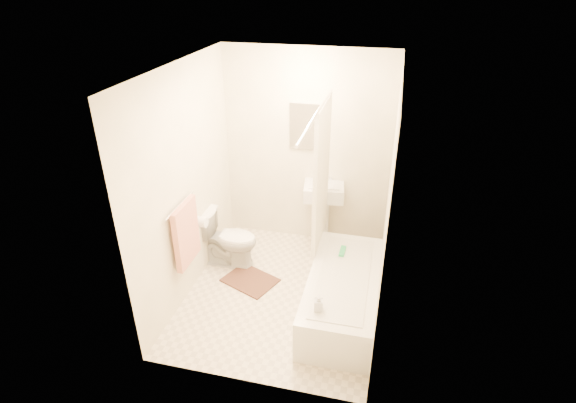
% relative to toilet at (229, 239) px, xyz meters
% --- Properties ---
extents(floor, '(2.40, 2.40, 0.00)m').
position_rel_toilet_xyz_m(floor, '(0.75, -0.41, -0.33)').
color(floor, beige).
rests_on(floor, ground).
extents(ceiling, '(2.40, 2.40, 0.00)m').
position_rel_toilet_xyz_m(ceiling, '(0.75, -0.41, 2.07)').
color(ceiling, white).
rests_on(ceiling, ground).
extents(wall_back, '(2.00, 0.02, 2.40)m').
position_rel_toilet_xyz_m(wall_back, '(0.75, 0.79, 0.87)').
color(wall_back, beige).
rests_on(wall_back, ground).
extents(wall_left, '(0.02, 2.40, 2.40)m').
position_rel_toilet_xyz_m(wall_left, '(-0.25, -0.41, 0.87)').
color(wall_left, beige).
rests_on(wall_left, ground).
extents(wall_right, '(0.02, 2.40, 2.40)m').
position_rel_toilet_xyz_m(wall_right, '(1.75, -0.41, 0.87)').
color(wall_right, beige).
rests_on(wall_right, ground).
extents(mirror, '(0.40, 0.03, 0.55)m').
position_rel_toilet_xyz_m(mirror, '(0.75, 0.77, 1.17)').
color(mirror, white).
rests_on(mirror, wall_back).
extents(curtain_rod, '(0.03, 1.70, 0.03)m').
position_rel_toilet_xyz_m(curtain_rod, '(1.05, -0.31, 1.67)').
color(curtain_rod, silver).
rests_on(curtain_rod, wall_back).
extents(shower_curtain, '(0.04, 0.80, 1.55)m').
position_rel_toilet_xyz_m(shower_curtain, '(1.05, 0.09, 0.89)').
color(shower_curtain, silver).
rests_on(shower_curtain, curtain_rod).
extents(towel_bar, '(0.02, 0.60, 0.02)m').
position_rel_toilet_xyz_m(towel_bar, '(-0.21, -0.66, 0.77)').
color(towel_bar, silver).
rests_on(towel_bar, wall_left).
extents(towel, '(0.06, 0.45, 0.66)m').
position_rel_toilet_xyz_m(towel, '(-0.18, -0.66, 0.45)').
color(towel, '#CC7266').
rests_on(towel, towel_bar).
extents(toilet_paper, '(0.11, 0.12, 0.12)m').
position_rel_toilet_xyz_m(toilet_paper, '(-0.18, -0.29, 0.37)').
color(toilet_paper, white).
rests_on(toilet_paper, wall_left).
extents(toilet, '(0.68, 0.39, 0.67)m').
position_rel_toilet_xyz_m(toilet, '(0.00, 0.00, 0.00)').
color(toilet, white).
rests_on(toilet, floor).
extents(sink, '(0.52, 0.44, 0.92)m').
position_rel_toilet_xyz_m(sink, '(1.00, 0.65, 0.13)').
color(sink, silver).
rests_on(sink, floor).
extents(bathtub, '(0.68, 1.56, 0.44)m').
position_rel_toilet_xyz_m(bathtub, '(1.41, -0.53, -0.12)').
color(bathtub, white).
rests_on(bathtub, floor).
extents(bath_mat, '(0.68, 0.60, 0.02)m').
position_rel_toilet_xyz_m(bath_mat, '(0.34, -0.29, -0.33)').
color(bath_mat, '#482519').
rests_on(bath_mat, floor).
extents(soap_bottle, '(0.09, 0.09, 0.17)m').
position_rel_toilet_xyz_m(soap_bottle, '(1.25, -1.08, 0.19)').
color(soap_bottle, silver).
rests_on(soap_bottle, bathtub).
extents(scrub_brush, '(0.06, 0.18, 0.04)m').
position_rel_toilet_xyz_m(scrub_brush, '(1.34, -0.13, 0.12)').
color(scrub_brush, '#2FB55C').
rests_on(scrub_brush, bathtub).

